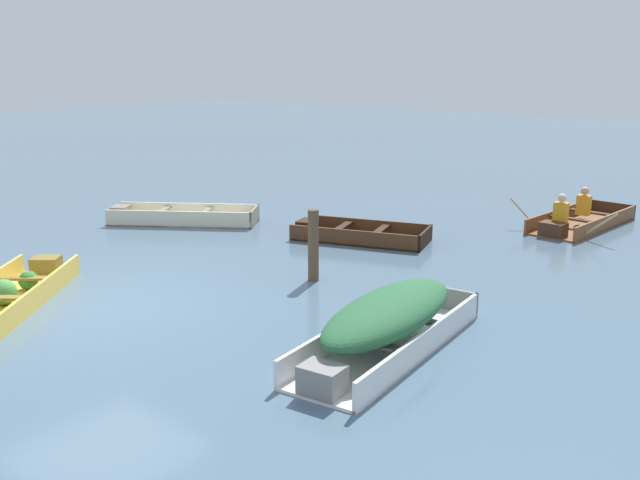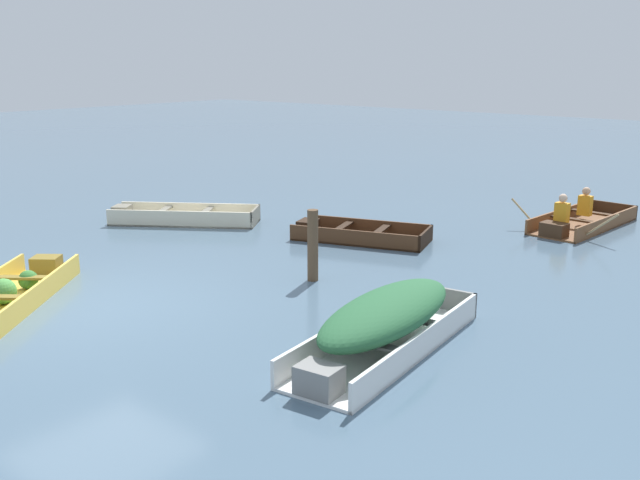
% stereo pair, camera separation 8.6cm
% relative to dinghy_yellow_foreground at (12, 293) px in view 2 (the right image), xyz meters
% --- Properties ---
extents(ground_plane, '(80.00, 80.00, 0.00)m').
position_rel_dinghy_yellow_foreground_xyz_m(ground_plane, '(1.11, 0.71, -0.14)').
color(ground_plane, slate).
extents(dinghy_yellow_foreground, '(2.77, 3.13, 0.43)m').
position_rel_dinghy_yellow_foreground_xyz_m(dinghy_yellow_foreground, '(0.00, 0.00, 0.00)').
color(dinghy_yellow_foreground, '#E5BC47').
rests_on(dinghy_yellow_foreground, ground).
extents(skiff_white_near_moored, '(1.45, 3.60, 0.74)m').
position_rel_dinghy_yellow_foreground_xyz_m(skiff_white_near_moored, '(5.50, 2.10, 0.28)').
color(skiff_white_near_moored, white).
rests_on(skiff_white_near_moored, ground).
extents(skiff_cream_mid_moored, '(3.27, 2.64, 0.37)m').
position_rel_dinghy_yellow_foreground_xyz_m(skiff_cream_mid_moored, '(-2.28, 5.15, -0.01)').
color(skiff_cream_mid_moored, beige).
rests_on(skiff_cream_mid_moored, ground).
extents(skiff_dark_varnish_far_moored, '(2.94, 1.89, 0.33)m').
position_rel_dinghy_yellow_foreground_xyz_m(skiff_dark_varnish_far_moored, '(1.75, 6.46, -0.03)').
color(skiff_dark_varnish_far_moored, '#4C2D19').
rests_on(skiff_dark_varnish_far_moored, ground).
extents(rowboat_wooden_brown_with_crew, '(2.37, 3.27, 0.89)m').
position_rel_dinghy_yellow_foreground_xyz_m(rowboat_wooden_brown_with_crew, '(4.94, 10.43, 0.03)').
color(rowboat_wooden_brown_with_crew, brown).
rests_on(rowboat_wooden_brown_with_crew, ground).
extents(mooring_post, '(0.18, 0.18, 1.21)m').
position_rel_dinghy_yellow_foreground_xyz_m(mooring_post, '(2.87, 3.78, 0.47)').
color(mooring_post, brown).
rests_on(mooring_post, ground).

